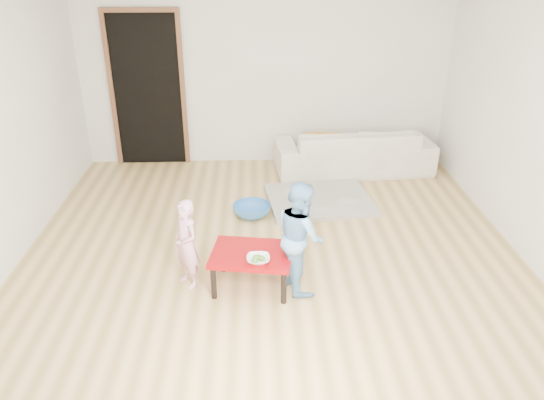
{
  "coord_description": "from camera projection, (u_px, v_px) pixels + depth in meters",
  "views": [
    {
      "loc": [
        -0.15,
        -4.7,
        2.82
      ],
      "look_at": [
        0.0,
        -0.2,
        0.65
      ],
      "focal_mm": 35.0,
      "sensor_mm": 36.0,
      "label": 1
    }
  ],
  "objects": [
    {
      "name": "doorway",
      "position": [
        148.0,
        91.0,
        7.2
      ],
      "size": [
        1.02,
        0.08,
        2.11
      ],
      "primitive_type": null,
      "color": "brown",
      "rests_on": "back_wall"
    },
    {
      "name": "basin",
      "position": [
        252.0,
        210.0,
        6.1
      ],
      "size": [
        0.43,
        0.43,
        0.14
      ],
      "primitive_type": "imported",
      "color": "#3070B7",
      "rests_on": "floor"
    },
    {
      "name": "sofa",
      "position": [
        353.0,
        150.0,
        7.21
      ],
      "size": [
        2.16,
        1.0,
        0.61
      ],
      "primitive_type": "imported",
      "rotation": [
        0.0,
        0.0,
        3.23
      ],
      "color": "beige",
      "rests_on": "floor"
    },
    {
      "name": "child_blue",
      "position": [
        300.0,
        236.0,
        4.66
      ],
      "size": [
        0.52,
        0.59,
        1.03
      ],
      "primitive_type": "imported",
      "rotation": [
        0.0,
        0.0,
        1.86
      ],
      "color": "#5AA8D2",
      "rests_on": "floor"
    },
    {
      "name": "blanket",
      "position": [
        319.0,
        200.0,
        6.43
      ],
      "size": [
        1.34,
        1.16,
        0.06
      ],
      "primitive_type": null,
      "rotation": [
        0.0,
        0.0,
        0.12
      ],
      "color": "#AFAA9A",
      "rests_on": "floor"
    },
    {
      "name": "floor",
      "position": [
        271.0,
        248.0,
        5.46
      ],
      "size": [
        5.0,
        5.0,
        0.01
      ],
      "primitive_type": "cube",
      "color": "#A28145",
      "rests_on": "ground"
    },
    {
      "name": "child_pink",
      "position": [
        186.0,
        244.0,
        4.71
      ],
      "size": [
        0.35,
        0.37,
        0.84
      ],
      "primitive_type": "imported",
      "rotation": [
        0.0,
        0.0,
        -0.93
      ],
      "color": "pink",
      "rests_on": "floor"
    },
    {
      "name": "bowl",
      "position": [
        258.0,
        259.0,
        4.55
      ],
      "size": [
        0.2,
        0.2,
        0.05
      ],
      "primitive_type": "imported",
      "color": "white",
      "rests_on": "red_table"
    },
    {
      "name": "red_table",
      "position": [
        252.0,
        269.0,
        4.78
      ],
      "size": [
        0.79,
        0.64,
        0.36
      ],
      "primitive_type": null,
      "rotation": [
        0.0,
        0.0,
        -0.15
      ],
      "color": "maroon",
      "rests_on": "floor"
    },
    {
      "name": "back_wall",
      "position": [
        265.0,
        70.0,
        7.15
      ],
      "size": [
        5.0,
        0.02,
        2.6
      ],
      "primitive_type": "cube",
      "color": "white",
      "rests_on": "floor"
    },
    {
      "name": "cushion",
      "position": [
        323.0,
        142.0,
        7.0
      ],
      "size": [
        0.53,
        0.48,
        0.13
      ],
      "primitive_type": "cube",
      "rotation": [
        0.0,
        0.0,
        -0.09
      ],
      "color": "orange",
      "rests_on": "sofa"
    },
    {
      "name": "right_wall",
      "position": [
        537.0,
        125.0,
        4.97
      ],
      "size": [
        0.02,
        5.0,
        2.6
      ],
      "primitive_type": "cube",
      "color": "white",
      "rests_on": "floor"
    },
    {
      "name": "broccoli",
      "position": [
        258.0,
        259.0,
        4.55
      ],
      "size": [
        0.12,
        0.12,
        0.06
      ],
      "primitive_type": null,
      "color": "#2D5919",
      "rests_on": "red_table"
    }
  ]
}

